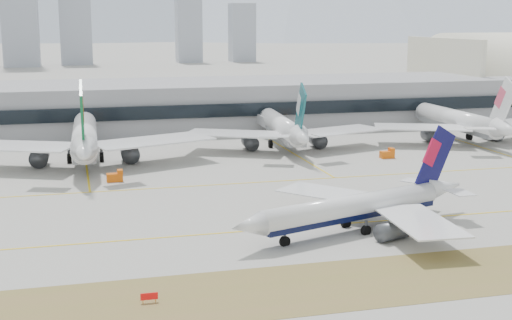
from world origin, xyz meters
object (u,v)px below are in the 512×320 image
object	(u,v)px
widebody_cathay	(283,129)
widebody_china_air	(461,122)
terminal	(170,105)
widebody_eva	(85,139)
taxiing_airliner	(360,207)

from	to	relation	value
widebody_cathay	widebody_china_air	world-z (taller)	widebody_china_air
widebody_cathay	terminal	distance (m)	51.99
widebody_cathay	terminal	xyz separation A→B (m)	(-25.33, 45.36, 2.13)
terminal	widebody_eva	bearing A→B (deg)	-118.12
widebody_eva	terminal	bearing A→B (deg)	-26.53
widebody_eva	taxiing_airliner	bearing A→B (deg)	-146.70
taxiing_airliner	widebody_cathay	xyz separation A→B (m)	(10.21, 78.60, 1.34)
widebody_eva	widebody_china_air	bearing A→B (deg)	-85.14
terminal	widebody_cathay	bearing A→B (deg)	-60.82
taxiing_airliner	widebody_cathay	bearing A→B (deg)	-115.88
taxiing_airliner	widebody_china_air	xyz separation A→B (m)	(64.12, 76.76, 1.48)
widebody_eva	widebody_china_air	distance (m)	107.92
widebody_eva	widebody_china_air	size ratio (longest dim) A/B	1.11
widebody_eva	terminal	size ratio (longest dim) A/B	0.23
widebody_eva	widebody_cathay	distance (m)	54.43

